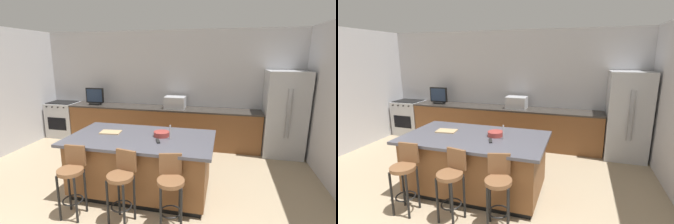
{
  "view_description": "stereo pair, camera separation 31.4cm",
  "coord_description": "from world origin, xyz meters",
  "views": [
    {
      "loc": [
        1.46,
        -1.06,
        2.16
      ],
      "look_at": [
        0.42,
        3.4,
        1.1
      ],
      "focal_mm": 26.34,
      "sensor_mm": 36.0,
      "label": 1
    },
    {
      "loc": [
        1.77,
        -0.98,
        2.16
      ],
      "look_at": [
        0.42,
        3.4,
        1.1
      ],
      "focal_mm": 26.34,
      "sensor_mm": 36.0,
      "label": 2
    }
  ],
  "objects": [
    {
      "name": "wall_back",
      "position": [
        0.0,
        4.97,
        1.37
      ],
      "size": [
        6.88,
        0.12,
        2.74
      ],
      "primitive_type": "cube",
      "color": "#BCBCC1",
      "rests_on": "ground_plane"
    },
    {
      "name": "counter_back",
      "position": [
        -0.03,
        4.59,
        0.46
      ],
      "size": [
        4.67,
        0.62,
        0.92
      ],
      "color": "brown",
      "rests_on": "ground_plane"
    },
    {
      "name": "kitchen_island",
      "position": [
        0.23,
        2.38,
        0.47
      ],
      "size": [
        2.24,
        1.23,
        0.92
      ],
      "color": "black",
      "rests_on": "ground_plane"
    },
    {
      "name": "refrigerator",
      "position": [
        2.72,
        4.52,
        0.92
      ],
      "size": [
        0.82,
        0.76,
        1.84
      ],
      "color": "#B7BABF",
      "rests_on": "ground_plane"
    },
    {
      "name": "range_oven",
      "position": [
        -2.75,
        4.59,
        0.47
      ],
      "size": [
        0.76,
        0.63,
        0.94
      ],
      "color": "#B7BABF",
      "rests_on": "ground_plane"
    },
    {
      "name": "microwave",
      "position": [
        0.32,
        4.59,
        1.06
      ],
      "size": [
        0.48,
        0.36,
        0.28
      ],
      "primitive_type": "cube",
      "color": "#B7BABF",
      "rests_on": "counter_back"
    },
    {
      "name": "tv_monitor",
      "position": [
        -1.75,
        4.53,
        1.12
      ],
      "size": [
        0.47,
        0.16,
        0.43
      ],
      "color": "black",
      "rests_on": "counter_back"
    },
    {
      "name": "sink_faucet_back",
      "position": [
        0.1,
        4.69,
        1.04
      ],
      "size": [
        0.02,
        0.02,
        0.24
      ],
      "primitive_type": "cylinder",
      "color": "#B2B2B7",
      "rests_on": "counter_back"
    },
    {
      "name": "sink_faucet_island",
      "position": [
        0.7,
        2.38,
        1.03
      ],
      "size": [
        0.02,
        0.02,
        0.22
      ],
      "primitive_type": "cylinder",
      "color": "#B2B2B7",
      "rests_on": "kitchen_island"
    },
    {
      "name": "bar_stool_left",
      "position": [
        -0.47,
        1.58,
        0.58
      ],
      "size": [
        0.34,
        0.34,
        0.97
      ],
      "rotation": [
        0.0,
        0.0,
        0.05
      ],
      "color": "brown",
      "rests_on": "ground_plane"
    },
    {
      "name": "bar_stool_center",
      "position": [
        0.23,
        1.61,
        0.58
      ],
      "size": [
        0.34,
        0.36,
        0.96
      ],
      "rotation": [
        0.0,
        0.0,
        -0.19
      ],
      "color": "brown",
      "rests_on": "ground_plane"
    },
    {
      "name": "bar_stool_right",
      "position": [
        0.87,
        1.64,
        0.57
      ],
      "size": [
        0.35,
        0.37,
        0.96
      ],
      "rotation": [
        0.0,
        0.0,
        0.25
      ],
      "color": "brown",
      "rests_on": "ground_plane"
    },
    {
      "name": "fruit_bowl",
      "position": [
        0.53,
        2.48,
        0.96
      ],
      "size": [
        0.24,
        0.24,
        0.07
      ],
      "primitive_type": "cylinder",
      "color": "#993833",
      "rests_on": "kitchen_island"
    },
    {
      "name": "tv_remote",
      "position": [
        0.55,
        2.23,
        0.93
      ],
      "size": [
        0.11,
        0.17,
        0.02
      ],
      "primitive_type": "cube",
      "rotation": [
        0.0,
        0.0,
        0.41
      ],
      "color": "black",
      "rests_on": "kitchen_island"
    },
    {
      "name": "cutting_board",
      "position": [
        -0.32,
        2.46,
        0.93
      ],
      "size": [
        0.35,
        0.25,
        0.02
      ],
      "primitive_type": "cube",
      "rotation": [
        0.0,
        0.0,
        0.11
      ],
      "color": "tan",
      "rests_on": "kitchen_island"
    }
  ]
}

